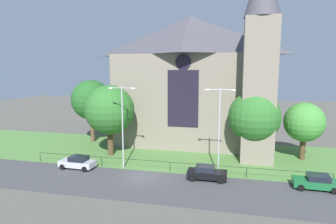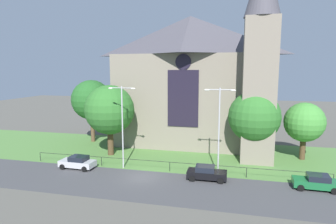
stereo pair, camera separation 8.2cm
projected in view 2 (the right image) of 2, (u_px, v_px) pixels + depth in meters
ground at (164, 152)px, 41.10m from camera, size 160.00×160.00×0.00m
road_asphalt at (137, 184)px, 29.54m from camera, size 120.00×8.00×0.01m
grass_verge at (161, 156)px, 39.18m from camera, size 120.00×20.00×0.01m
church_building at (194, 79)px, 44.97m from camera, size 23.20×16.20×26.00m
iron_railing at (170, 163)px, 33.17m from camera, size 34.54×0.07×1.13m
tree_left_near at (110, 110)px, 39.02m from camera, size 6.76×6.76×9.70m
tree_right_far at (304, 122)px, 37.16m from camera, size 5.13×5.13×7.54m
tree_right_near at (254, 117)px, 36.33m from camera, size 6.56×6.56×9.09m
tree_left_far at (92, 100)px, 46.46m from camera, size 6.44×6.44×10.12m
streetlamp_near at (122, 118)px, 33.63m from camera, size 3.37×0.26×9.81m
streetlamp_far at (219, 122)px, 31.10m from camera, size 3.37×0.26×9.78m
parked_car_silver at (78, 162)px, 34.25m from camera, size 4.27×2.17×1.51m
parked_car_black at (207, 173)px, 30.67m from camera, size 4.22×2.06×1.51m
parked_car_green at (316, 182)px, 28.17m from camera, size 4.26×2.14×1.51m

